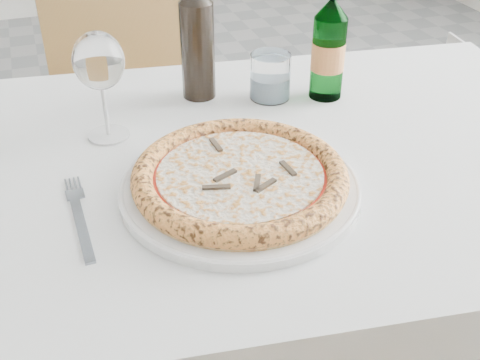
{
  "coord_description": "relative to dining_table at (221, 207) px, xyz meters",
  "views": [
    {
      "loc": [
        -0.24,
        -1.0,
        1.27
      ],
      "look_at": [
        -0.0,
        -0.31,
        0.78
      ],
      "focal_mm": 45.0,
      "sensor_mm": 36.0,
      "label": 1
    }
  ],
  "objects": [
    {
      "name": "dining_table",
      "position": [
        0.0,
        0.0,
        0.0
      ],
      "size": [
        1.41,
        0.95,
        0.76
      ],
      "color": "brown",
      "rests_on": "floor"
    },
    {
      "name": "chair_far",
      "position": [
        -0.03,
        0.81,
        -0.13
      ],
      "size": [
        0.42,
        0.42,
        0.93
      ],
      "color": "brown",
      "rests_on": "floor"
    },
    {
      "name": "plate",
      "position": [
        -0.0,
        -0.1,
        0.11
      ],
      "size": [
        0.36,
        0.36,
        0.02
      ],
      "color": "white",
      "rests_on": "dining_table"
    },
    {
      "name": "pizza",
      "position": [
        -0.0,
        -0.1,
        0.12
      ],
      "size": [
        0.32,
        0.32,
        0.03
      ],
      "color": "tan",
      "rests_on": "plate"
    },
    {
      "name": "fork",
      "position": [
        -0.23,
        -0.09,
        0.1
      ],
      "size": [
        0.03,
        0.22,
        0.0
      ],
      "color": "slate",
      "rests_on": "dining_table"
    },
    {
      "name": "wine_glass",
      "position": [
        -0.16,
        0.13,
        0.23
      ],
      "size": [
        0.08,
        0.08,
        0.19
      ],
      "color": "silver",
      "rests_on": "dining_table"
    },
    {
      "name": "tumbler",
      "position": [
        0.16,
        0.18,
        0.13
      ],
      "size": [
        0.08,
        0.08,
        0.09
      ],
      "color": "white",
      "rests_on": "dining_table"
    },
    {
      "name": "beer_bottle",
      "position": [
        0.26,
        0.15,
        0.19
      ],
      "size": [
        0.06,
        0.06,
        0.24
      ],
      "color": "#2E783C",
      "rests_on": "dining_table"
    },
    {
      "name": "wine_bottle",
      "position": [
        0.03,
        0.23,
        0.21
      ],
      "size": [
        0.06,
        0.06,
        0.26
      ],
      "color": "black",
      "rests_on": "dining_table"
    }
  ]
}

